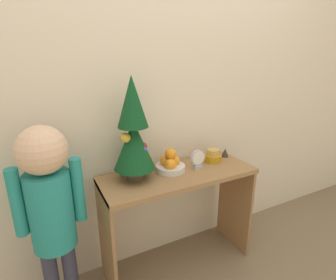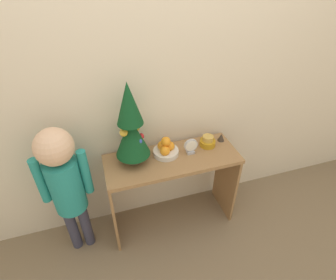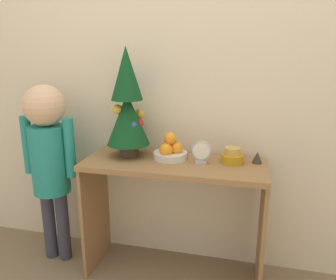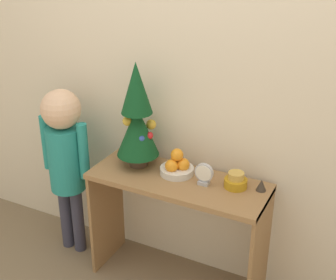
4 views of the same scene
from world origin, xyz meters
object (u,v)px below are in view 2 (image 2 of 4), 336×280
object	(u,v)px
fruit_bowl	(166,149)
desk_clock	(191,147)
singing_bowl	(208,142)
child_figure	(64,179)
figurine	(221,137)
mini_tree	(131,127)

from	to	relation	value
fruit_bowl	desk_clock	xyz separation A→B (m)	(0.18, -0.04, 0.01)
singing_bowl	fruit_bowl	bearing A→B (deg)	-178.94
desk_clock	singing_bowl	bearing A→B (deg)	17.60
desk_clock	child_figure	distance (m)	0.89
fruit_bowl	child_figure	size ratio (longest dim) A/B	0.17
fruit_bowl	figurine	world-z (taller)	fruit_bowl
fruit_bowl	desk_clock	bearing A→B (deg)	-13.94
fruit_bowl	desk_clock	distance (m)	0.18
singing_bowl	figurine	size ratio (longest dim) A/B	1.94
mini_tree	singing_bowl	xyz separation A→B (m)	(0.58, 0.01, -0.26)
child_figure	mini_tree	bearing A→B (deg)	7.65
singing_bowl	child_figure	world-z (taller)	child_figure
singing_bowl	figurine	world-z (taller)	singing_bowl
figurine	mini_tree	bearing A→B (deg)	-176.54
child_figure	desk_clock	bearing A→B (deg)	1.80
mini_tree	figurine	xyz separation A→B (m)	(0.71, 0.04, -0.26)
fruit_bowl	child_figure	bearing A→B (deg)	-174.22
figurine	child_figure	xyz separation A→B (m)	(-1.18, -0.11, -0.02)
figurine	child_figure	bearing A→B (deg)	-174.85
desk_clock	figurine	xyz separation A→B (m)	(0.29, 0.08, -0.03)
desk_clock	child_figure	size ratio (longest dim) A/B	0.11
singing_bowl	desk_clock	xyz separation A→B (m)	(-0.16, -0.05, 0.02)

